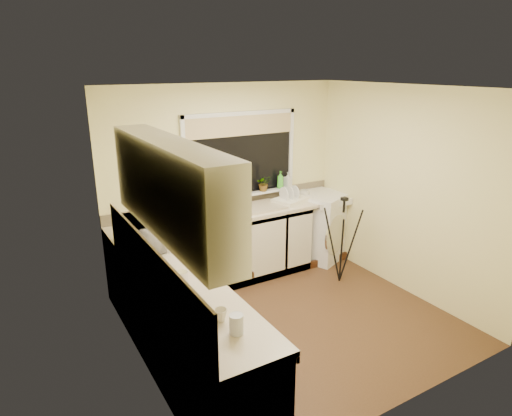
% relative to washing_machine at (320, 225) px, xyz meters
% --- Properties ---
extents(floor, '(3.20, 3.20, 0.00)m').
position_rel_washing_machine_xyz_m(floor, '(-1.32, -1.19, -0.47)').
color(floor, '#543521').
rests_on(floor, ground).
extents(ceiling, '(3.20, 3.20, 0.00)m').
position_rel_washing_machine_xyz_m(ceiling, '(-1.32, -1.19, 1.98)').
color(ceiling, white).
rests_on(ceiling, ground).
extents(wall_back, '(3.20, 0.00, 3.20)m').
position_rel_washing_machine_xyz_m(wall_back, '(-1.32, 0.31, 0.75)').
color(wall_back, '#F6EDA4').
rests_on(wall_back, ground).
extents(wall_front, '(3.20, 0.00, 3.20)m').
position_rel_washing_machine_xyz_m(wall_front, '(-1.32, -2.69, 0.75)').
color(wall_front, '#F6EDA4').
rests_on(wall_front, ground).
extents(wall_left, '(0.00, 3.00, 3.00)m').
position_rel_washing_machine_xyz_m(wall_left, '(-2.92, -1.19, 0.75)').
color(wall_left, '#F6EDA4').
rests_on(wall_left, ground).
extents(wall_right, '(0.00, 3.00, 3.00)m').
position_rel_washing_machine_xyz_m(wall_right, '(0.28, -1.19, 0.75)').
color(wall_right, '#F6EDA4').
rests_on(wall_right, ground).
extents(base_cabinet_back, '(2.55, 0.60, 0.86)m').
position_rel_washing_machine_xyz_m(base_cabinet_back, '(-1.64, 0.01, -0.04)').
color(base_cabinet_back, silver).
rests_on(base_cabinet_back, floor).
extents(base_cabinet_left, '(0.54, 2.40, 0.86)m').
position_rel_washing_machine_xyz_m(base_cabinet_left, '(-2.62, -1.49, -0.04)').
color(base_cabinet_left, silver).
rests_on(base_cabinet_left, floor).
extents(worktop_back, '(3.20, 0.60, 0.04)m').
position_rel_washing_machine_xyz_m(worktop_back, '(-1.32, 0.01, 0.41)').
color(worktop_back, beige).
rests_on(worktop_back, base_cabinet_back).
extents(worktop_left, '(0.60, 2.40, 0.04)m').
position_rel_washing_machine_xyz_m(worktop_left, '(-2.62, -1.49, 0.41)').
color(worktop_left, beige).
rests_on(worktop_left, base_cabinet_left).
extents(upper_cabinet, '(0.28, 1.90, 0.70)m').
position_rel_washing_machine_xyz_m(upper_cabinet, '(-2.76, -1.64, 1.33)').
color(upper_cabinet, silver).
rests_on(upper_cabinet, wall_left).
extents(splashback_left, '(0.02, 2.40, 0.45)m').
position_rel_washing_machine_xyz_m(splashback_left, '(-2.90, -1.49, 0.65)').
color(splashback_left, beige).
rests_on(splashback_left, wall_left).
extents(splashback_back, '(3.20, 0.02, 0.14)m').
position_rel_washing_machine_xyz_m(splashback_back, '(-1.32, 0.30, 0.50)').
color(splashback_back, beige).
rests_on(splashback_back, wall_back).
extents(window_glass, '(1.50, 0.02, 1.00)m').
position_rel_washing_machine_xyz_m(window_glass, '(-1.12, 0.29, 1.08)').
color(window_glass, black).
rests_on(window_glass, wall_back).
extents(window_blind, '(1.50, 0.02, 0.25)m').
position_rel_washing_machine_xyz_m(window_blind, '(-1.12, 0.27, 1.45)').
color(window_blind, tan).
rests_on(window_blind, wall_back).
extents(windowsill, '(1.60, 0.14, 0.03)m').
position_rel_washing_machine_xyz_m(windowsill, '(-1.12, 0.24, 0.56)').
color(windowsill, white).
rests_on(windowsill, wall_back).
extents(sink, '(0.82, 0.46, 0.03)m').
position_rel_washing_machine_xyz_m(sink, '(-1.12, 0.01, 0.44)').
color(sink, tan).
rests_on(sink, worktop_back).
extents(faucet, '(0.03, 0.03, 0.24)m').
position_rel_washing_machine_xyz_m(faucet, '(-1.12, 0.19, 0.55)').
color(faucet, silver).
rests_on(faucet, worktop_back).
extents(washing_machine, '(0.87, 0.85, 0.95)m').
position_rel_washing_machine_xyz_m(washing_machine, '(0.00, 0.00, 0.00)').
color(washing_machine, white).
rests_on(washing_machine, floor).
extents(laptop, '(0.38, 0.37, 0.24)m').
position_rel_washing_machine_xyz_m(laptop, '(-1.67, 0.01, 0.49)').
color(laptop, '#A8A7AF').
rests_on(laptop, worktop_back).
extents(kettle, '(0.18, 0.18, 0.23)m').
position_rel_washing_machine_xyz_m(kettle, '(-2.48, -0.70, 0.54)').
color(kettle, silver).
rests_on(kettle, worktop_left).
extents(dish_rack, '(0.52, 0.45, 0.07)m').
position_rel_washing_machine_xyz_m(dish_rack, '(-0.53, -0.02, 0.46)').
color(dish_rack, white).
rests_on(dish_rack, worktop_back).
extents(tripod, '(0.64, 0.64, 1.12)m').
position_rel_washing_machine_xyz_m(tripod, '(-0.25, -0.75, 0.09)').
color(tripod, black).
rests_on(tripod, floor).
extents(glass_jug, '(0.10, 0.10, 0.14)m').
position_rel_washing_machine_xyz_m(glass_jug, '(-2.58, -2.31, 0.50)').
color(glass_jug, silver).
rests_on(glass_jug, worktop_left).
extents(steel_jar, '(0.09, 0.09, 0.12)m').
position_rel_washing_machine_xyz_m(steel_jar, '(-2.63, -1.47, 0.49)').
color(steel_jar, silver).
rests_on(steel_jar, worktop_left).
extents(microwave, '(0.44, 0.60, 0.31)m').
position_rel_washing_machine_xyz_m(microwave, '(-2.64, -0.51, 0.58)').
color(microwave, white).
rests_on(microwave, worktop_left).
extents(plant_a, '(0.16, 0.13, 0.25)m').
position_rel_washing_machine_xyz_m(plant_a, '(-1.71, 0.21, 0.70)').
color(plant_a, '#999999').
rests_on(plant_a, windowsill).
extents(plant_b, '(0.15, 0.13, 0.27)m').
position_rel_washing_machine_xyz_m(plant_b, '(-1.41, 0.20, 0.71)').
color(plant_b, '#999999').
rests_on(plant_b, windowsill).
extents(plant_c, '(0.19, 0.19, 0.26)m').
position_rel_washing_machine_xyz_m(plant_c, '(-1.10, 0.22, 0.71)').
color(plant_c, '#999999').
rests_on(plant_c, windowsill).
extents(plant_d, '(0.24, 0.23, 0.21)m').
position_rel_washing_machine_xyz_m(plant_d, '(-0.81, 0.21, 0.68)').
color(plant_d, '#999999').
rests_on(plant_d, windowsill).
extents(soap_bottle_green, '(0.10, 0.10, 0.24)m').
position_rel_washing_machine_xyz_m(soap_bottle_green, '(-0.55, 0.21, 0.69)').
color(soap_bottle_green, green).
rests_on(soap_bottle_green, windowsill).
extents(soap_bottle_clear, '(0.11, 0.11, 0.20)m').
position_rel_washing_machine_xyz_m(soap_bottle_clear, '(-0.40, 0.24, 0.67)').
color(soap_bottle_clear, '#999999').
rests_on(soap_bottle_clear, windowsill).
extents(cup_back, '(0.18, 0.18, 0.11)m').
position_rel_washing_machine_xyz_m(cup_back, '(-0.23, 0.08, 0.48)').
color(cup_back, beige).
rests_on(cup_back, worktop_back).
extents(cup_left, '(0.11, 0.11, 0.09)m').
position_rel_washing_machine_xyz_m(cup_left, '(-2.60, -2.11, 0.47)').
color(cup_left, '#F0E6C5').
rests_on(cup_left, worktop_left).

